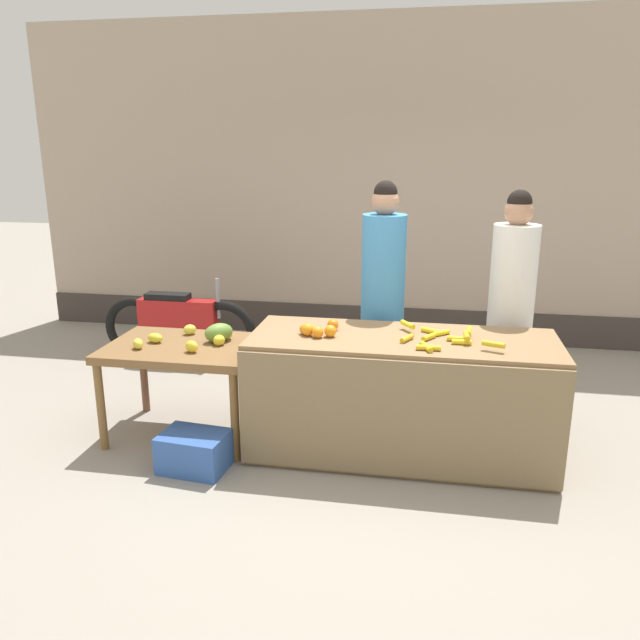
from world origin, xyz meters
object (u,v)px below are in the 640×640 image
object	(u,v)px
vendor_woman_white_shirt	(510,310)
parked_motorcycle	(179,323)
produce_sack	(309,375)
produce_crate	(194,451)
vendor_woman_blue_shirt	(383,301)

from	to	relation	value
vendor_woman_white_shirt	parked_motorcycle	bearing A→B (deg)	163.44
vendor_woman_white_shirt	produce_sack	xyz separation A→B (m)	(-1.59, 0.12, -0.68)
parked_motorcycle	vendor_woman_white_shirt	bearing A→B (deg)	-16.56
vendor_woman_white_shirt	produce_crate	bearing A→B (deg)	-151.50
produce_crate	vendor_woman_white_shirt	bearing A→B (deg)	28.50
vendor_woman_white_shirt	produce_crate	size ratio (longest dim) A/B	4.13
produce_crate	produce_sack	size ratio (longest dim) A/B	0.93
vendor_woman_white_shirt	parked_motorcycle	size ratio (longest dim) A/B	1.14
parked_motorcycle	produce_sack	xyz separation A→B (m)	(1.50, -0.80, -0.16)
parked_motorcycle	produce_crate	bearing A→B (deg)	-65.25
produce_sack	vendor_woman_blue_shirt	bearing A→B (deg)	-11.98
vendor_woman_blue_shirt	produce_crate	size ratio (longest dim) A/B	4.26
vendor_woman_white_shirt	produce_crate	world-z (taller)	vendor_woman_white_shirt
vendor_woman_white_shirt	produce_sack	size ratio (longest dim) A/B	3.84
vendor_woman_blue_shirt	produce_crate	xyz separation A→B (m)	(-1.16, -1.15, -0.82)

